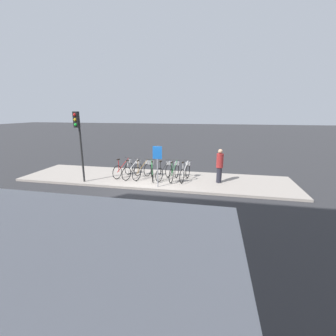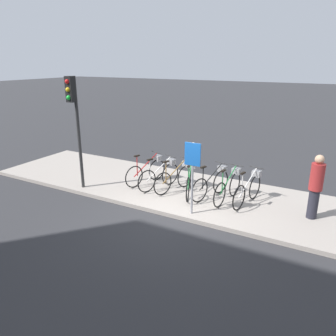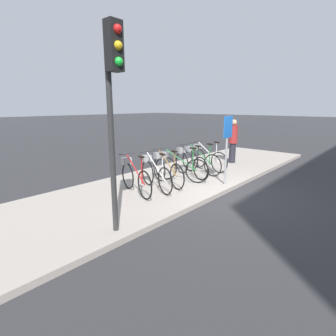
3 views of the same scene
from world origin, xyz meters
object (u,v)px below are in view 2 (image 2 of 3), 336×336
(parked_bicycle_1, at_px, (161,174))
(parked_bicycle_2, at_px, (177,176))
(pedestrian, at_px, (316,186))
(parked_bicycle_4, at_px, (212,182))
(parked_bicycle_6, at_px, (249,188))
(sign_post, at_px, (192,166))
(parked_bicycle_3, at_px, (190,180))
(traffic_light, at_px, (74,110))
(parked_bicycle_0, at_px, (148,170))
(parked_bicycle_5, at_px, (229,186))

(parked_bicycle_1, xyz_separation_m, parked_bicycle_2, (0.54, 0.05, 0.00))
(parked_bicycle_1, distance_m, pedestrian, 4.58)
(parked_bicycle_4, distance_m, parked_bicycle_6, 1.10)
(pedestrian, xyz_separation_m, sign_post, (-2.88, -1.31, 0.44))
(parked_bicycle_3, relative_size, parked_bicycle_4, 0.99)
(parked_bicycle_4, distance_m, sign_post, 1.63)
(pedestrian, height_order, traffic_light, traffic_light)
(traffic_light, relative_size, sign_post, 1.79)
(parked_bicycle_3, relative_size, traffic_light, 0.47)
(parked_bicycle_4, bearing_deg, parked_bicycle_0, 178.89)
(parked_bicycle_0, height_order, pedestrian, pedestrian)
(parked_bicycle_2, height_order, pedestrian, pedestrian)
(parked_bicycle_1, height_order, parked_bicycle_4, same)
(parked_bicycle_3, height_order, pedestrian, pedestrian)
(parked_bicycle_3, bearing_deg, parked_bicycle_5, 4.40)
(parked_bicycle_0, bearing_deg, traffic_light, -138.61)
(pedestrian, bearing_deg, parked_bicycle_2, -179.99)
(parked_bicycle_2, relative_size, parked_bicycle_6, 0.97)
(parked_bicycle_6, bearing_deg, parked_bicycle_3, -174.82)
(parked_bicycle_2, relative_size, traffic_light, 0.47)
(pedestrian, bearing_deg, parked_bicycle_3, -179.10)
(traffic_light, bearing_deg, parked_bicycle_1, 30.10)
(parked_bicycle_3, xyz_separation_m, parked_bicycle_5, (1.22, 0.09, 0.00))
(parked_bicycle_4, relative_size, pedestrian, 0.97)
(parked_bicycle_0, distance_m, parked_bicycle_2, 1.15)
(parked_bicycle_6, relative_size, pedestrian, 1.00)
(parked_bicycle_2, relative_size, parked_bicycle_5, 0.96)
(parked_bicycle_0, bearing_deg, sign_post, -31.77)
(parked_bicycle_2, distance_m, pedestrian, 4.04)
(parked_bicycle_2, bearing_deg, parked_bicycle_0, 174.84)
(parked_bicycle_2, xyz_separation_m, parked_bicycle_4, (1.19, 0.06, 0.00))
(parked_bicycle_6, bearing_deg, traffic_light, -163.92)
(traffic_light, bearing_deg, parked_bicycle_5, 17.19)
(parked_bicycle_5, bearing_deg, parked_bicycle_2, -178.70)
(parked_bicycle_3, distance_m, parked_bicycle_6, 1.80)
(parked_bicycle_5, xyz_separation_m, sign_post, (-0.58, -1.35, 0.89))
(parked_bicycle_3, relative_size, pedestrian, 0.96)
(parked_bicycle_0, relative_size, parked_bicycle_2, 1.01)
(parked_bicycle_1, distance_m, parked_bicycle_3, 1.04)
(parked_bicycle_4, bearing_deg, parked_bicycle_2, -177.22)
(parked_bicycle_5, xyz_separation_m, parked_bicycle_6, (0.57, 0.07, 0.00))
(parked_bicycle_1, height_order, pedestrian, pedestrian)
(parked_bicycle_6, xyz_separation_m, sign_post, (-1.15, -1.42, 0.89))
(parked_bicycle_0, bearing_deg, parked_bicycle_2, -5.16)
(parked_bicycle_1, xyz_separation_m, parked_bicycle_3, (1.04, -0.00, 0.00))
(parked_bicycle_1, relative_size, parked_bicycle_6, 0.97)
(parked_bicycle_3, bearing_deg, traffic_light, -158.42)
(parked_bicycle_1, height_order, parked_bicycle_3, same)
(traffic_light, bearing_deg, parked_bicycle_4, 19.54)
(parked_bicycle_4, bearing_deg, parked_bicycle_1, -176.44)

